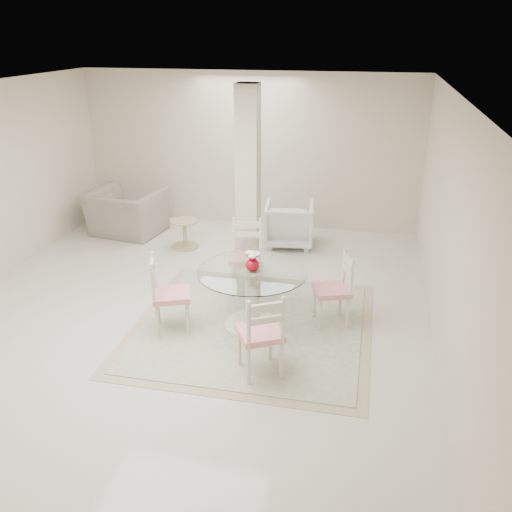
% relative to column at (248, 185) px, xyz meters
% --- Properties ---
extents(ground, '(7.00, 7.00, 0.00)m').
position_rel_column_xyz_m(ground, '(-0.50, -1.30, -1.35)').
color(ground, beige).
rests_on(ground, ground).
extents(room_shell, '(6.02, 7.02, 2.71)m').
position_rel_column_xyz_m(room_shell, '(-0.50, -1.30, 0.51)').
color(room_shell, beige).
rests_on(room_shell, ground).
extents(column, '(0.30, 0.30, 2.70)m').
position_rel_column_xyz_m(column, '(0.00, 0.00, 0.00)').
color(column, beige).
rests_on(column, ground).
extents(area_rug, '(2.84, 2.84, 0.02)m').
position_rel_column_xyz_m(area_rug, '(0.39, -1.50, -1.34)').
color(area_rug, tan).
rests_on(area_rug, ground).
extents(dining_table, '(1.29, 1.29, 0.74)m').
position_rel_column_xyz_m(dining_table, '(0.39, -1.50, -0.97)').
color(dining_table, '#EFE1C5').
rests_on(dining_table, ground).
extents(red_vase, '(0.19, 0.18, 0.24)m').
position_rel_column_xyz_m(red_vase, '(0.39, -1.50, -0.49)').
color(red_vase, '#A80513').
rests_on(red_vase, dining_table).
extents(dining_chair_east, '(0.51, 0.51, 1.01)m').
position_rel_column_xyz_m(dining_chair_east, '(1.36, -1.20, -0.82)').
color(dining_chair_east, beige).
rests_on(dining_chair_east, ground).
extents(dining_chair_north, '(0.51, 0.51, 1.11)m').
position_rel_column_xyz_m(dining_chair_north, '(0.10, -0.52, -0.77)').
color(dining_chair_north, beige).
rests_on(dining_chair_north, ground).
extents(dining_chair_west, '(0.55, 0.55, 1.05)m').
position_rel_column_xyz_m(dining_chair_west, '(-0.58, -1.81, -0.80)').
color(dining_chair_west, beige).
rests_on(dining_chair_west, ground).
extents(dining_chair_south, '(0.58, 0.58, 1.06)m').
position_rel_column_xyz_m(dining_chair_south, '(0.71, -2.47, -0.79)').
color(dining_chair_south, beige).
rests_on(dining_chair_south, ground).
extents(recliner_taupe, '(1.33, 1.21, 0.78)m').
position_rel_column_xyz_m(recliner_taupe, '(-2.47, 1.20, -0.96)').
color(recliner_taupe, gray).
rests_on(recliner_taupe, ground).
extents(armchair_white, '(0.86, 0.88, 0.72)m').
position_rel_column_xyz_m(armchair_white, '(0.39, 1.28, -0.99)').
color(armchair_white, silver).
rests_on(armchair_white, ground).
extents(side_table, '(0.45, 0.45, 0.47)m').
position_rel_column_xyz_m(side_table, '(-1.26, 0.79, -1.13)').
color(side_table, tan).
rests_on(side_table, ground).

